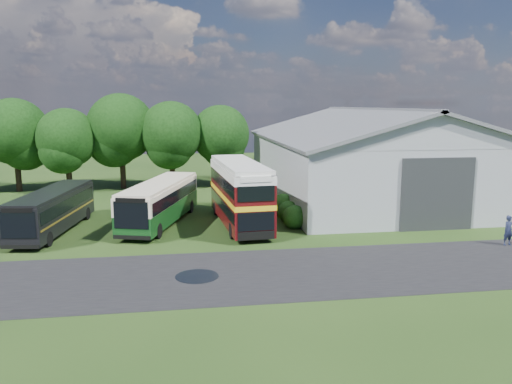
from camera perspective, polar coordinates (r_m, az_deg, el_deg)
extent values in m
plane|color=#193210|center=(28.49, -3.93, -7.46)|extent=(120.00, 120.00, 0.00)
cube|color=black|center=(26.08, 3.31, -9.14)|extent=(60.00, 8.00, 0.02)
cylinder|color=black|center=(25.57, -6.75, -9.59)|extent=(2.20, 2.20, 0.01)
cube|color=gray|center=(46.74, 12.97, 2.67)|extent=(18.00, 24.00, 5.50)
cube|color=#2D3033|center=(35.96, 20.01, -0.26)|extent=(5.20, 0.18, 5.00)
cylinder|color=black|center=(54.39, -25.53, 1.85)|extent=(0.56, 0.56, 3.42)
sphere|color=black|center=(54.02, -25.86, 6.24)|extent=(6.46, 6.46, 6.46)
cylinder|color=black|center=(52.20, -20.57, 1.68)|extent=(0.56, 0.56, 3.06)
sphere|color=black|center=(51.83, -20.82, 5.78)|extent=(5.78, 5.78, 5.78)
cylinder|color=black|center=(52.64, -14.97, 2.35)|extent=(0.56, 0.56, 3.60)
sphere|color=black|center=(52.26, -15.19, 7.13)|extent=(6.80, 6.80, 6.80)
cylinder|color=black|center=(51.36, -9.52, 2.20)|extent=(0.56, 0.56, 3.31)
sphere|color=black|center=(50.97, -9.66, 6.72)|extent=(6.26, 6.26, 6.26)
cylinder|color=black|center=(52.32, -4.03, 2.38)|extent=(0.56, 0.56, 3.17)
sphere|color=black|center=(51.94, -4.08, 6.62)|extent=(5.98, 5.98, 5.98)
sphere|color=#194714|center=(35.05, 4.42, -4.11)|extent=(1.70, 1.70, 1.70)
sphere|color=#194714|center=(36.94, 3.72, -3.36)|extent=(1.60, 1.60, 1.60)
sphere|color=#194714|center=(38.85, 3.09, -2.68)|extent=(1.80, 1.80, 1.80)
cube|color=#103A15|center=(36.47, -10.88, -1.02)|extent=(5.61, 11.29, 2.74)
cube|color=#45090C|center=(35.33, -1.89, 0.05)|extent=(3.45, 10.71, 4.22)
cube|color=black|center=(36.29, -22.19, -1.84)|extent=(3.78, 10.44, 2.54)
imported|color=#1B213B|center=(34.17, 26.90, -3.97)|extent=(0.72, 0.51, 1.85)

